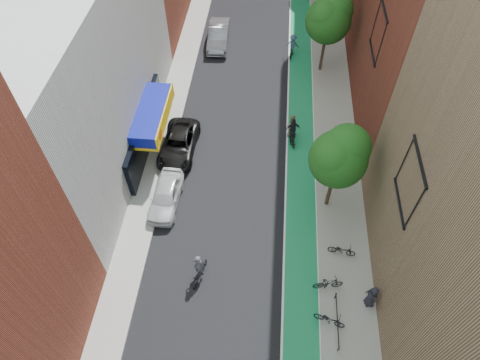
% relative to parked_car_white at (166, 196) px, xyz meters
% --- Properties ---
extents(ground, '(160.00, 160.00, 0.00)m').
position_rel_parked_car_white_xyz_m(ground, '(4.60, -9.28, -0.72)').
color(ground, black).
rests_on(ground, ground).
extents(bike_lane, '(2.00, 68.00, 0.01)m').
position_rel_parked_car_white_xyz_m(bike_lane, '(8.60, 16.72, -0.72)').
color(bike_lane, '#167F4F').
rests_on(bike_lane, ground).
extents(sidewalk_left, '(2.00, 68.00, 0.15)m').
position_rel_parked_car_white_xyz_m(sidewalk_left, '(-1.40, 16.72, -0.65)').
color(sidewalk_left, gray).
rests_on(sidewalk_left, ground).
extents(sidewalk_right, '(3.00, 68.00, 0.15)m').
position_rel_parked_car_white_xyz_m(sidewalk_right, '(11.10, 16.72, -0.65)').
color(sidewalk_right, gray).
rests_on(sidewalk_right, ground).
extents(building_left_white, '(8.00, 20.00, 12.00)m').
position_rel_parked_car_white_xyz_m(building_left_white, '(-6.40, 4.72, 5.28)').
color(building_left_white, silver).
rests_on(building_left_white, ground).
extents(tree_near, '(3.40, 3.36, 6.42)m').
position_rel_parked_car_white_xyz_m(tree_near, '(10.25, 0.73, 3.93)').
color(tree_near, '#332619').
rests_on(tree_near, ground).
extents(tree_mid, '(3.55, 3.53, 6.74)m').
position_rel_parked_car_white_xyz_m(tree_mid, '(10.25, 14.73, 4.17)').
color(tree_mid, '#332619').
rests_on(tree_mid, ground).
extents(parked_car_white, '(1.83, 4.30, 1.45)m').
position_rel_parked_car_white_xyz_m(parked_car_white, '(0.00, 0.00, 0.00)').
color(parked_car_white, silver).
rests_on(parked_car_white, ground).
extents(parked_car_black, '(2.47, 5.09, 1.39)m').
position_rel_parked_car_white_xyz_m(parked_car_black, '(0.02, 4.50, -0.03)').
color(parked_car_black, black).
rests_on(parked_car_black, ground).
extents(parked_car_silver, '(1.92, 5.02, 1.63)m').
position_rel_parked_car_white_xyz_m(parked_car_silver, '(1.23, 17.92, 0.09)').
color(parked_car_silver, gray).
rests_on(parked_car_silver, ground).
extents(cyclist_lead, '(1.12, 1.99, 2.09)m').
position_rel_parked_car_white_xyz_m(cyclist_lead, '(2.88, -4.95, -0.03)').
color(cyclist_lead, black).
rests_on(cyclist_lead, ground).
extents(cyclist_lane_near, '(0.93, 1.70, 2.16)m').
position_rel_parked_car_white_xyz_m(cyclist_lane_near, '(7.80, 6.46, 0.21)').
color(cyclist_lane_near, black).
rests_on(cyclist_lane_near, ground).
extents(cyclist_lane_mid, '(1.05, 1.94, 2.04)m').
position_rel_parked_car_white_xyz_m(cyclist_lane_mid, '(7.94, 6.19, 0.03)').
color(cyclist_lane_mid, black).
rests_on(cyclist_lane_mid, ground).
extents(cyclist_lane_far, '(1.19, 1.63, 2.03)m').
position_rel_parked_car_white_xyz_m(cyclist_lane_far, '(7.80, 16.59, 0.20)').
color(cyclist_lane_far, black).
rests_on(cyclist_lane_far, ground).
extents(parked_bike_near, '(1.76, 1.05, 0.87)m').
position_rel_parked_car_white_xyz_m(parked_bike_near, '(10.00, -7.06, -0.14)').
color(parked_bike_near, black).
rests_on(parked_bike_near, sidewalk_right).
extents(parked_bike_mid, '(1.75, 0.76, 1.02)m').
position_rel_parked_car_white_xyz_m(parked_bike_mid, '(10.00, -5.10, -0.06)').
color(parked_bike_mid, black).
rests_on(parked_bike_mid, sidewalk_right).
extents(parked_bike_far, '(1.68, 0.79, 0.85)m').
position_rel_parked_car_white_xyz_m(parked_bike_far, '(10.89, -2.88, -0.15)').
color(parked_bike_far, black).
rests_on(parked_bike_far, sidewalk_right).
extents(pedestrian, '(0.74, 0.93, 1.67)m').
position_rel_parked_car_white_xyz_m(pedestrian, '(12.20, -5.79, 0.26)').
color(pedestrian, black).
rests_on(pedestrian, sidewalk_right).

